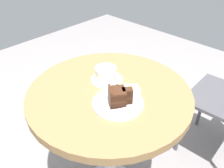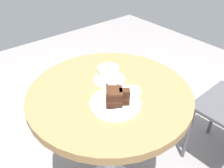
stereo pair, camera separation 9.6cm
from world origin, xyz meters
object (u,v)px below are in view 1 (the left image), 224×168
object	(u,v)px
saucer	(107,80)
teaspoon	(109,84)
cake_slice	(119,97)
fork	(113,111)
napkin	(122,95)
cake_plate	(118,103)
coffee_cup	(106,73)

from	to	relation	value
saucer	teaspoon	world-z (taller)	teaspoon
cake_slice	saucer	bearing A→B (deg)	149.01
cake_slice	fork	size ratio (longest dim) A/B	0.80
saucer	napkin	xyz separation A→B (m)	(0.12, -0.03, -0.00)
teaspoon	cake_plate	size ratio (longest dim) A/B	0.54
saucer	napkin	world-z (taller)	saucer
coffee_cup	napkin	xyz separation A→B (m)	(0.12, -0.03, -0.04)
saucer	cake_plate	xyz separation A→B (m)	(0.15, -0.09, 0.00)
coffee_cup	fork	xyz separation A→B (m)	(0.17, -0.14, -0.02)
coffee_cup	teaspoon	xyz separation A→B (m)	(0.04, -0.02, -0.03)
fork	saucer	bearing A→B (deg)	-99.46
cake_plate	teaspoon	bearing A→B (deg)	149.31
teaspoon	fork	size ratio (longest dim) A/B	0.88
coffee_cup	cake_slice	distance (m)	0.18
saucer	napkin	distance (m)	0.12
cake_slice	fork	world-z (taller)	cake_slice
teaspoon	cake_slice	world-z (taller)	cake_slice
cake_plate	coffee_cup	bearing A→B (deg)	149.82
saucer	cake_slice	bearing A→B (deg)	-30.99
fork	cake_plate	bearing A→B (deg)	-125.30
coffee_cup	cake_plate	size ratio (longest dim) A/B	0.64
cake_slice	napkin	distance (m)	0.08
teaspoon	cake_plate	bearing A→B (deg)	58.36
coffee_cup	teaspoon	distance (m)	0.05
teaspoon	cake_slice	bearing A→B (deg)	58.23
teaspoon	fork	bearing A→B (deg)	48.15
fork	teaspoon	bearing A→B (deg)	-101.36
coffee_cup	teaspoon	size ratio (longest dim) A/B	1.20
saucer	cake_slice	distance (m)	0.18
cake_plate	fork	distance (m)	0.06
saucer	cake_slice	size ratio (longest dim) A/B	1.45
saucer	coffee_cup	size ratio (longest dim) A/B	1.11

